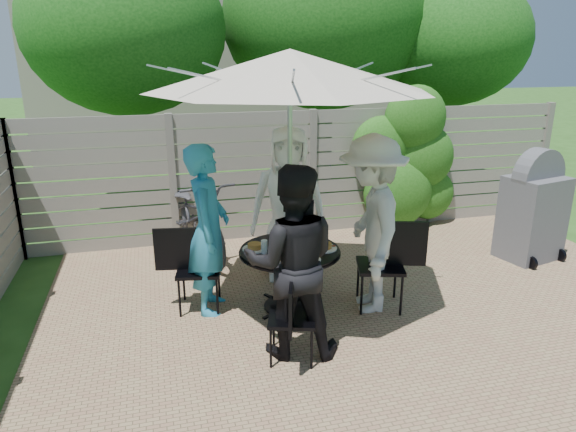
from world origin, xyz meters
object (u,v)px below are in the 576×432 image
object	(u,v)px
plate_front	(291,261)
plate_extra	(309,258)
chair_back	(288,250)
person_right	(371,225)
chair_right	(381,282)
plate_right	(324,247)
person_left	(208,230)
glass_right	(314,239)
coffee_cup	(299,236)
chair_left	(198,285)
bbq_grill	(533,210)
person_back	(288,204)
plate_back	(289,235)
chair_front	(292,334)
person_front	(292,263)
bicycle	(194,216)
glass_back	(279,234)
plate_left	(255,247)
patio_table	(290,267)
syrup_jug	(284,240)
glass_left	(264,247)
glass_front	(301,252)
umbrella	(290,71)

from	to	relation	value
plate_front	plate_extra	bearing A→B (deg)	4.64
chair_back	person_right	bearing A→B (deg)	34.61
chair_right	plate_right	xyz separation A→B (m)	(-0.59, 0.15, 0.41)
person_left	glass_right	distance (m)	1.10
coffee_cup	chair_left	bearing A→B (deg)	177.93
plate_front	bbq_grill	world-z (taller)	bbq_grill
person_back	plate_front	bearing A→B (deg)	-90.00
person_back	plate_back	size ratio (longest dim) A/B	7.07
chair_front	person_front	bearing A→B (deg)	3.23
bicycle	plate_right	bearing A→B (deg)	-73.99
person_right	plate_front	size ratio (longest dim) A/B	7.17
glass_back	bbq_grill	size ratio (longest dim) A/B	0.09
plate_left	glass_back	xyz separation A→B (m)	(0.31, 0.19, 0.05)
chair_back	person_back	xyz separation A→B (m)	(-0.03, -0.13, 0.63)
chair_left	plate_left	size ratio (longest dim) A/B	3.54
chair_left	plate_back	distance (m)	1.12
person_front	plate_extra	xyz separation A→B (m)	(0.30, 0.47, -0.17)
person_left	glass_right	xyz separation A→B (m)	(1.08, -0.16, -0.14)
patio_table	coffee_cup	xyz separation A→B (m)	(0.15, 0.19, 0.27)
chair_left	syrup_jug	size ratio (longest dim) A/B	5.74
glass_right	plate_left	bearing A→B (deg)	175.82
person_left	person_right	world-z (taller)	person_right
plate_extra	bicycle	bearing A→B (deg)	113.19
person_front	glass_left	bearing A→B (deg)	-70.30
plate_right	glass_front	world-z (taller)	glass_front
umbrella	plate_left	size ratio (longest dim) A/B	12.71
chair_back	glass_back	world-z (taller)	chair_back
patio_table	coffee_cup	distance (m)	0.36
umbrella	coffee_cup	size ratio (longest dim) A/B	27.55
coffee_cup	plate_right	bearing A→B (deg)	-54.03
plate_left	umbrella	bearing A→B (deg)	-13.79
plate_extra	glass_back	size ratio (longest dim) A/B	1.71
chair_front	plate_right	size ratio (longest dim) A/B	3.24
glass_front	syrup_jug	distance (m)	0.35
chair_back	plate_right	world-z (taller)	chair_back
plate_back	glass_left	xyz separation A→B (m)	(-0.36, -0.39, 0.05)
glass_front	glass_right	bearing A→B (deg)	53.21
plate_left	person_front	bearing A→B (deg)	-80.34
chair_left	glass_left	size ratio (longest dim) A/B	6.57
bbq_grill	plate_left	bearing A→B (deg)	173.99
patio_table	umbrella	distance (m)	1.98
person_back	chair_left	bearing A→B (deg)	-139.28
person_left	glass_right	size ratio (longest dim) A/B	12.73
chair_back	plate_front	distance (m)	1.39
patio_table	plate_extra	bearing A→B (deg)	-72.83
plate_back	bbq_grill	world-z (taller)	bbq_grill
chair_right	plate_front	world-z (taller)	chair_right
person_left	plate_left	world-z (taller)	person_left
chair_front	plate_extra	world-z (taller)	chair_front
person_right	chair_right	bearing A→B (deg)	89.59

